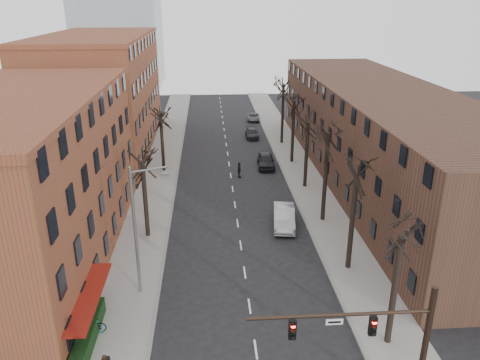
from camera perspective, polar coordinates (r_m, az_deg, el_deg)
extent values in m
cube|color=gray|center=(55.51, -9.57, 1.50)|extent=(4.00, 90.00, 0.15)
cube|color=gray|center=(56.18, 6.89, 1.89)|extent=(4.00, 90.00, 0.15)
cube|color=brown|center=(37.02, -25.32, -0.66)|extent=(12.00, 26.00, 12.00)
cube|color=brown|center=(63.61, -16.53, 9.92)|extent=(12.00, 28.00, 14.00)
cube|color=#472C21|center=(52.28, 16.81, 5.32)|extent=(12.00, 50.00, 10.00)
cube|color=maroon|center=(30.39, -17.31, -17.43)|extent=(1.20, 7.00, 0.15)
cube|color=black|center=(29.26, -18.08, -17.63)|extent=(0.80, 6.00, 1.00)
cylinder|color=black|center=(23.81, 21.45, -19.28)|extent=(0.28, 0.28, 7.20)
cylinder|color=black|center=(21.04, 12.06, -15.79)|extent=(8.00, 0.16, 0.16)
cube|color=black|center=(21.85, 15.88, -16.73)|extent=(0.32, 0.22, 0.95)
cube|color=black|center=(21.02, 6.40, -17.67)|extent=(0.32, 0.22, 0.95)
cube|color=silver|center=(21.20, 11.44, -16.60)|extent=(0.75, 0.04, 0.28)
cylinder|color=slate|center=(30.85, -12.64, -6.35)|extent=(0.20, 0.20, 9.00)
cylinder|color=slate|center=(28.99, -11.16, 1.24)|extent=(2.39, 0.12, 0.46)
cube|color=slate|center=(28.98, -9.16, 0.73)|extent=(0.50, 0.22, 0.14)
imported|color=#AAADB2|center=(40.87, 5.39, -4.51)|extent=(2.41, 5.28, 1.68)
imported|color=black|center=(55.01, 3.18, 2.41)|extent=(2.18, 4.90, 1.64)
imported|color=black|center=(66.99, 1.46, 5.70)|extent=(1.76, 4.28, 1.24)
imported|color=#55575C|center=(76.78, 1.65, 7.68)|extent=(2.25, 4.24, 1.14)
imported|color=black|center=(51.58, -0.09, 1.24)|extent=(0.58, 1.10, 1.80)
imported|color=gray|center=(29.92, -17.90, -16.61)|extent=(1.99, 0.90, 1.01)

